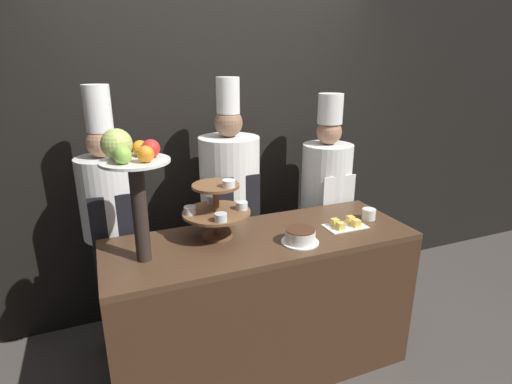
% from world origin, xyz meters
% --- Properties ---
extents(wall_back, '(10.00, 0.06, 2.80)m').
position_xyz_m(wall_back, '(0.00, 1.27, 1.40)').
color(wall_back, black).
rests_on(wall_back, ground_plane).
extents(buffet_counter, '(1.84, 0.65, 0.94)m').
position_xyz_m(buffet_counter, '(0.00, 0.33, 0.47)').
color(buffet_counter, '#422819').
rests_on(buffet_counter, ground_plane).
extents(tiered_stand, '(0.40, 0.40, 0.37)m').
position_xyz_m(tiered_stand, '(-0.25, 0.43, 1.12)').
color(tiered_stand, brown).
rests_on(tiered_stand, buffet_counter).
extents(fruit_pedestal, '(0.34, 0.34, 0.69)m').
position_xyz_m(fruit_pedestal, '(-0.70, 0.31, 1.43)').
color(fruit_pedestal, '#2D231E').
rests_on(fruit_pedestal, buffet_counter).
extents(cake_round, '(0.22, 0.22, 0.08)m').
position_xyz_m(cake_round, '(0.17, 0.17, 0.98)').
color(cake_round, white).
rests_on(cake_round, buffet_counter).
extents(cup_white, '(0.09, 0.09, 0.07)m').
position_xyz_m(cup_white, '(0.76, 0.32, 0.97)').
color(cup_white, white).
rests_on(cup_white, buffet_counter).
extents(cake_square_tray, '(0.26, 0.16, 0.05)m').
position_xyz_m(cake_square_tray, '(0.54, 0.27, 0.96)').
color(cake_square_tray, white).
rests_on(cake_square_tray, buffet_counter).
extents(chef_left, '(0.36, 0.36, 1.80)m').
position_xyz_m(chef_left, '(-0.82, 0.88, 0.97)').
color(chef_left, '#28282D').
rests_on(chef_left, ground_plane).
extents(chef_center_left, '(0.42, 0.42, 1.83)m').
position_xyz_m(chef_center_left, '(-0.01, 0.88, 0.98)').
color(chef_center_left, '#38332D').
rests_on(chef_center_left, ground_plane).
extents(chef_center_right, '(0.38, 0.38, 1.71)m').
position_xyz_m(chef_center_right, '(0.77, 0.88, 0.93)').
color(chef_center_right, '#28282D').
rests_on(chef_center_right, ground_plane).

